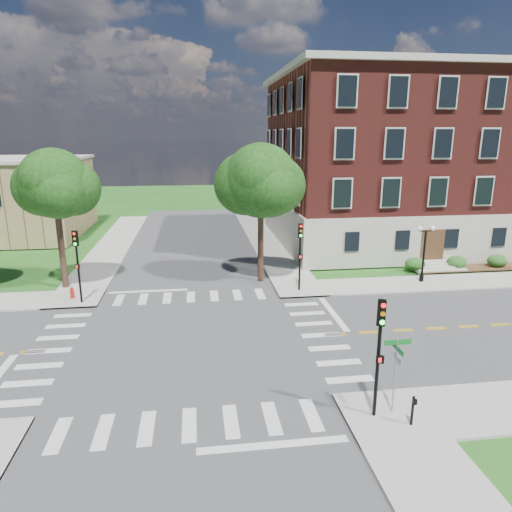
{
  "coord_description": "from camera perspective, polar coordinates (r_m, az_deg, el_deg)",
  "views": [
    {
      "loc": [
        0.51,
        -22.63,
        10.75
      ],
      "look_at": [
        4.3,
        5.56,
        3.2
      ],
      "focal_mm": 32.0,
      "sensor_mm": 36.0,
      "label": 1
    }
  ],
  "objects": [
    {
      "name": "traffic_signal_nw",
      "position": [
        31.35,
        -21.46,
        -0.15
      ],
      "size": [
        0.38,
        0.46,
        4.8
      ],
      "color": "black",
      "rests_on": "ground"
    },
    {
      "name": "twin_lamp_west",
      "position": [
        35.9,
        20.28,
        0.68
      ],
      "size": [
        1.36,
        0.36,
        4.23
      ],
      "color": "black",
      "rests_on": "ground"
    },
    {
      "name": "road_ew",
      "position": [
        25.05,
        -8.21,
        -10.7
      ],
      "size": [
        90.0,
        12.0,
        0.01
      ],
      "primitive_type": "cube",
      "color": "#3D3D3F",
      "rests_on": "ground"
    },
    {
      "name": "push_button_post",
      "position": [
        18.99,
        19.01,
        -17.66
      ],
      "size": [
        0.14,
        0.21,
        1.2
      ],
      "color": "black",
      "rests_on": "ground"
    },
    {
      "name": "fire_hydrant",
      "position": [
        33.2,
        -21.99,
        -4.31
      ],
      "size": [
        0.35,
        0.35,
        0.75
      ],
      "color": "#B1160D",
      "rests_on": "ground"
    },
    {
      "name": "traffic_signal_ne",
      "position": [
        31.69,
        5.54,
        0.99
      ],
      "size": [
        0.37,
        0.43,
        4.8
      ],
      "color": "black",
      "rests_on": "ground"
    },
    {
      "name": "ground",
      "position": [
        25.06,
        -8.21,
        -10.71
      ],
      "size": [
        160.0,
        160.0,
        0.0
      ],
      "primitive_type": "plane",
      "color": "#205016",
      "rests_on": "ground"
    },
    {
      "name": "street_sign_pole",
      "position": [
        18.83,
        17.13,
        -12.49
      ],
      "size": [
        1.1,
        1.1,
        3.1
      ],
      "color": "gray",
      "rests_on": "ground"
    },
    {
      "name": "crosswalk_east",
      "position": [
        25.93,
        8.14,
        -9.79
      ],
      "size": [
        2.2,
        10.2,
        0.02
      ],
      "primitive_type": null,
      "color": "silver",
      "rests_on": "ground"
    },
    {
      "name": "tree_c",
      "position": [
        34.41,
        -23.9,
        8.23
      ],
      "size": [
        4.79,
        4.79,
        9.84
      ],
      "color": "#312118",
      "rests_on": "ground"
    },
    {
      "name": "main_building",
      "position": [
        50.48,
        20.5,
        11.22
      ],
      "size": [
        30.6,
        22.4,
        16.5
      ],
      "color": "#AAA696",
      "rests_on": "ground"
    },
    {
      "name": "sidewalk_ne",
      "position": [
        42.18,
        13.26,
        -0.22
      ],
      "size": [
        34.0,
        34.0,
        0.12
      ],
      "color": "#9E9B93",
      "rests_on": "ground"
    },
    {
      "name": "stop_bar_east",
      "position": [
        29.0,
        9.61,
        -7.11
      ],
      "size": [
        0.4,
        5.5,
        0.0
      ],
      "primitive_type": "cube",
      "color": "silver",
      "rests_on": "ground"
    },
    {
      "name": "road_ns",
      "position": [
        25.05,
        -8.21,
        -10.69
      ],
      "size": [
        12.0,
        90.0,
        0.01
      ],
      "primitive_type": "cube",
      "color": "#3D3D3F",
      "rests_on": "ground"
    },
    {
      "name": "sidewalk_nw",
      "position": [
        42.55,
        -29.28,
        -1.63
      ],
      "size": [
        34.0,
        34.0,
        0.12
      ],
      "color": "#9E9B93",
      "rests_on": "ground"
    },
    {
      "name": "traffic_signal_se",
      "position": [
        18.02,
        15.17,
        -10.51
      ],
      "size": [
        0.38,
        0.46,
        4.8
      ],
      "color": "black",
      "rests_on": "ground"
    },
    {
      "name": "tree_d",
      "position": [
        33.23,
        0.61,
        9.35
      ],
      "size": [
        5.38,
        5.38,
        10.16
      ],
      "color": "#312118",
      "rests_on": "ground"
    }
  ]
}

